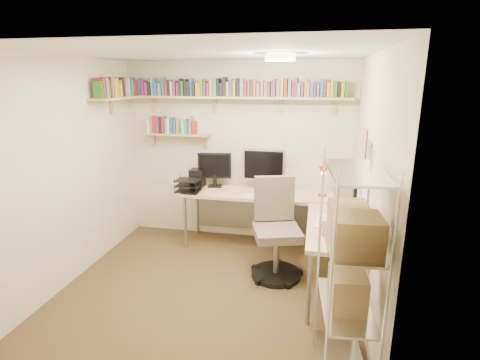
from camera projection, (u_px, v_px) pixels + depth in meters
name	position (u px, v px, depth m)	size (l,w,h in m)	color
ground	(210.00, 287.00, 4.20)	(3.20, 3.20, 0.00)	#4B3720
room_shell	(207.00, 151.00, 3.80)	(3.24, 3.04, 2.52)	beige
wall_shelves	(202.00, 97.00, 4.98)	(3.12, 1.09, 0.80)	tan
corner_desk	(266.00, 199.00, 4.78)	(2.40, 1.99, 1.35)	beige
office_chair	(276.00, 236.00, 4.37)	(0.64, 0.65, 1.16)	black
wire_rack	(350.00, 255.00, 2.64)	(0.44, 0.79, 1.76)	silver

